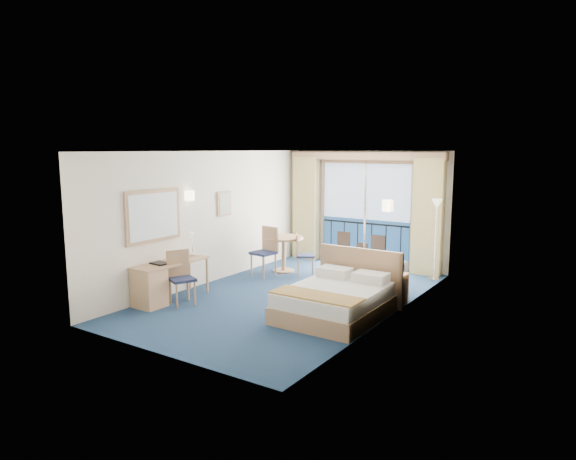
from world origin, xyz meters
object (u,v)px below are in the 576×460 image
object	(u,v)px
floor_lamp	(436,219)
desk	(154,284)
table_chair_a	(302,252)
desk_chair	(180,274)
nightstand	(394,289)
round_table	(284,245)
bed	(336,300)
armchair	(383,274)
table_chair_b	(266,248)

from	to	relation	value
floor_lamp	desk	distance (m)	5.80
desk	table_chair_a	world-z (taller)	table_chair_a
floor_lamp	desk_chair	world-z (taller)	floor_lamp
nightstand	round_table	bearing A→B (deg)	162.54
bed	desk_chair	bearing A→B (deg)	-161.42
round_table	desk_chair	bearing A→B (deg)	-93.49
desk_chair	bed	bearing A→B (deg)	-46.70
bed	armchair	size ratio (longest dim) A/B	2.55
armchair	desk_chair	bearing A→B (deg)	7.08
desk	desk_chair	size ratio (longest dim) A/B	1.58
table_chair_a	bed	bearing A→B (deg)	-168.71
nightstand	desk_chair	distance (m)	3.81
floor_lamp	table_chair_a	xyz separation A→B (m)	(-2.55, -1.18, -0.79)
bed	desk_chair	size ratio (longest dim) A/B	1.98
bed	table_chair_b	world-z (taller)	table_chair_b
table_chair_a	table_chair_b	xyz separation A→B (m)	(-0.64, -0.44, 0.09)
desk_chair	round_table	size ratio (longest dim) A/B	1.09
floor_lamp	desk	world-z (taller)	floor_lamp
armchair	desk	size ratio (longest dim) A/B	0.49
desk_chair	round_table	bearing A→B (deg)	21.23
bed	round_table	size ratio (longest dim) A/B	2.15
desk	floor_lamp	bearing A→B (deg)	51.38
bed	table_chair_b	distance (m)	3.08
nightstand	table_chair_a	xyz separation A→B (m)	(-2.47, 0.88, 0.24)
nightstand	bed	bearing A→B (deg)	-113.74
armchair	table_chair_a	bearing A→B (deg)	-44.89
armchair	table_chair_b	size ratio (longest dim) A/B	0.70
bed	nightstand	distance (m)	1.29
desk	round_table	distance (m)	3.40
table_chair_b	nightstand	bearing A→B (deg)	-0.26
armchair	round_table	world-z (taller)	round_table
nightstand	table_chair_b	bearing A→B (deg)	171.95
table_chair_a	table_chair_b	bearing A→B (deg)	92.18
round_table	floor_lamp	bearing A→B (deg)	19.91
bed	round_table	world-z (taller)	bed
armchair	floor_lamp	size ratio (longest dim) A/B	0.43
bed	floor_lamp	bearing A→B (deg)	79.54
bed	table_chair_b	bearing A→B (deg)	147.95
bed	desk_chair	xyz separation A→B (m)	(-2.67, -0.90, 0.26)
desk	round_table	world-z (taller)	round_table
bed	floor_lamp	size ratio (longest dim) A/B	1.11
nightstand	table_chair_a	size ratio (longest dim) A/B	0.61
floor_lamp	table_chair_b	distance (m)	3.65
table_chair_b	bed	bearing A→B (deg)	-24.26
bed	floor_lamp	world-z (taller)	floor_lamp
bed	round_table	distance (m)	3.29
desk	table_chair_a	size ratio (longest dim) A/B	1.66
armchair	table_chair_b	bearing A→B (deg)	-33.73
nightstand	floor_lamp	size ratio (longest dim) A/B	0.32
bed	desk	world-z (taller)	bed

